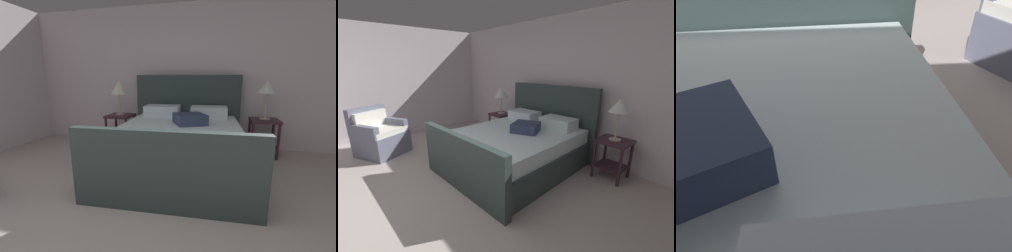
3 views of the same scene
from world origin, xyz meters
The scene contains 6 objects.
wall_back centered at (0.00, 3.37, 1.26)m, with size 6.46×0.12×2.52m, color silver.
bed centered at (-0.04, 2.15, 0.36)m, with size 1.91×2.22×1.30m.
nightstand_right centered at (1.18, 2.96, 0.40)m, with size 0.44×0.44×0.60m.
table_lamp_right centered at (1.18, 2.96, 1.09)m, with size 0.28×0.28×0.61m.
nightstand_left centered at (-1.26, 2.85, 0.40)m, with size 0.44×0.44×0.60m.
table_lamp_left centered at (-1.26, 2.85, 1.06)m, with size 0.29×0.29×0.58m.
Camera 1 is at (0.47, -0.73, 1.25)m, focal length 23.32 mm.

